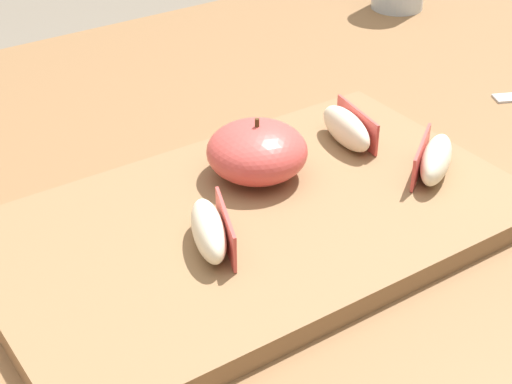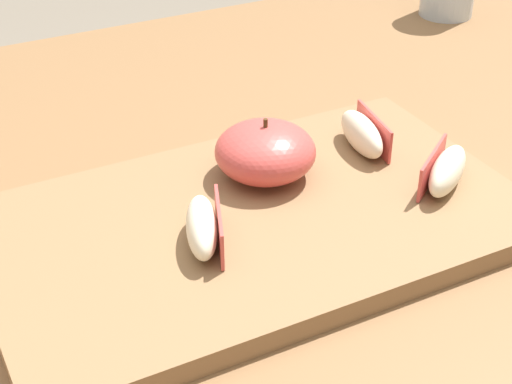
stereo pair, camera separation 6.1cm
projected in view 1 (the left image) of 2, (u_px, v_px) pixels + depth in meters
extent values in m
cube|color=brown|center=(207.00, 227.00, 0.67)|extent=(1.28, 0.86, 0.03)
cube|color=brown|center=(390.00, 194.00, 1.40)|extent=(0.06, 0.06, 0.72)
cube|color=olive|center=(256.00, 223.00, 0.63)|extent=(0.42, 0.25, 0.02)
ellipsoid|color=#D14C47|center=(257.00, 151.00, 0.66)|extent=(0.08, 0.08, 0.05)
cylinder|color=#4C3319|center=(257.00, 124.00, 0.65)|extent=(0.00, 0.00, 0.01)
ellipsoid|color=#F4EACC|center=(208.00, 231.00, 0.58)|extent=(0.05, 0.07, 0.03)
cube|color=#D14C47|center=(226.00, 228.00, 0.58)|extent=(0.03, 0.06, 0.03)
ellipsoid|color=#F4EACC|center=(436.00, 159.00, 0.66)|extent=(0.07, 0.06, 0.03)
cube|color=#D14C47|center=(421.00, 157.00, 0.67)|extent=(0.06, 0.04, 0.03)
ellipsoid|color=#F4EACC|center=(344.00, 127.00, 0.71)|extent=(0.03, 0.07, 0.03)
cube|color=#D14C47|center=(356.00, 124.00, 0.72)|extent=(0.01, 0.07, 0.03)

